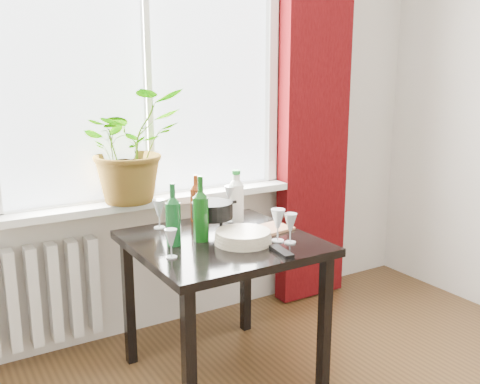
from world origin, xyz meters
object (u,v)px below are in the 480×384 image
cleaning_bottle (236,196)px  wineglass_front_right (278,225)px  wineglass_back_left (159,214)px  bottle_amber (196,197)px  tv_remote (281,252)px  cutting_board (267,229)px  wine_bottle_left (173,214)px  table (222,257)px  wineglass_back_center (232,203)px  wineglass_far_right (290,228)px  fondue_pot (212,218)px  wineglass_front_left (171,243)px  wine_bottle_right (201,208)px  radiator (23,299)px  plate_stack (243,237)px  potted_plant (130,145)px

cleaning_bottle → wineglass_front_right: 0.41m
wineglass_front_right → wineglass_back_left: size_ratio=1.05×
bottle_amber → tv_remote: bottle_amber is taller
cutting_board → wine_bottle_left: bearing=175.3°
wine_bottle_left → wineglass_back_left: (0.05, 0.29, -0.07)m
table → cleaning_bottle: (0.22, 0.24, 0.24)m
table → wineglass_back_center: size_ratio=4.15×
table → wineglass_back_left: 0.42m
wineglass_far_right → fondue_pot: (-0.24, 0.34, 0.01)m
wineglass_front_left → wineglass_front_right: bearing=-5.6°
wineglass_back_center → wineglass_back_left: 0.40m
wineglass_front_right → wineglass_front_left: 0.54m
wineglass_back_left → wine_bottle_right: bearing=-72.8°
radiator → wineglass_front_right: wineglass_front_right is taller
wine_bottle_left → wineglass_far_right: 0.56m
plate_stack → cleaning_bottle: bearing=64.1°
wine_bottle_right → wineglass_front_left: 0.29m
bottle_amber → wineglass_far_right: 0.63m
tv_remote → wineglass_back_left: bearing=124.2°
wineglass_front_left → bottle_amber: bearing=52.9°
wineglass_back_center → tv_remote: size_ratio=1.25×
wine_bottle_left → fondue_pot: wine_bottle_left is taller
potted_plant → wineglass_back_center: bearing=-35.2°
bottle_amber → wineglass_back_center: bearing=-36.2°
wineglass_back_center → wineglass_front_left: wineglass_back_center is taller
wineglass_front_right → wineglass_far_right: bearing=-57.1°
plate_stack → wineglass_front_right: bearing=-22.3°
wine_bottle_left → cleaning_bottle: (0.46, 0.20, -0.01)m
wineglass_front_left → tv_remote: size_ratio=0.82×
wineglass_front_left → fondue_pot: 0.40m
radiator → wineglass_back_left: bearing=-24.2°
wine_bottle_right → radiator: bearing=141.7°
cleaning_bottle → plate_stack: size_ratio=1.04×
potted_plant → wineglass_back_center: potted_plant is taller
wine_bottle_left → wineglass_back_center: (0.44, 0.21, -0.05)m
potted_plant → fondue_pot: potted_plant is taller
cleaning_bottle → cutting_board: 0.28m
cleaning_bottle → wineglass_front_left: cleaning_bottle is taller
wineglass_far_right → wineglass_back_left: (-0.44, 0.56, 0.00)m
potted_plant → table: bearing=-66.6°
table → cutting_board: cutting_board is taller
cleaning_bottle → wineglass_front_right: bearing=-91.3°
wine_bottle_left → plate_stack: size_ratio=1.09×
wineglass_back_center → cutting_board: 0.27m
wineglass_front_right → fondue_pot: bearing=125.9°
wine_bottle_right → cutting_board: bearing=-5.4°
wine_bottle_left → tv_remote: wine_bottle_left is taller
wineglass_back_center → wineglass_back_left: wineglass_back_center is taller
radiator → wineglass_back_center: wineglass_back_center is taller
radiator → cleaning_bottle: cleaning_bottle is taller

